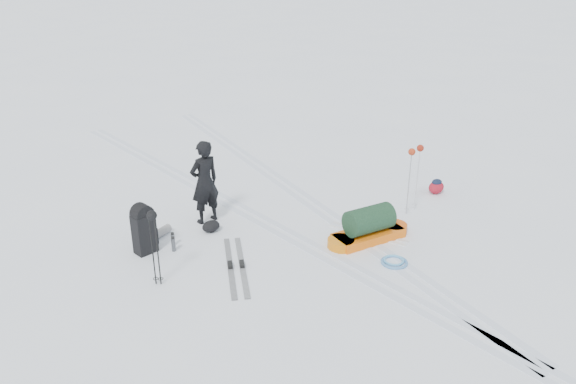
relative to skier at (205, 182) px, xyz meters
name	(u,v)px	position (x,y,z in m)	size (l,w,h in m)	color
ground	(293,237)	(0.96, -1.59, -0.84)	(200.00, 200.00, 0.00)	white
snow_hill_backdrop	(288,286)	(63.65, 82.43, -69.86)	(359.50, 192.00, 162.45)	white
ski_tracks	(291,213)	(1.57, -0.72, -0.84)	(3.38, 17.97, 0.01)	silver
skier	(205,182)	(0.00, 0.00, 0.00)	(0.62, 0.40, 1.69)	black
pulk_sled	(369,227)	(2.04, -2.50, -0.59)	(1.78, 0.73, 0.66)	orange
expedition_rucksack	(146,229)	(-1.43, -0.40, -0.41)	(0.92, 0.73, 0.94)	black
ski_poles_black	(153,225)	(-1.76, -1.55, 0.23)	(0.17, 0.16, 1.32)	black
ski_poles_silver	(415,158)	(3.61, -2.14, 0.34)	(0.45, 0.19, 1.42)	#B0B3B7
touring_skis_grey	(236,266)	(-0.47, -1.85, -0.83)	(1.20, 1.94, 0.07)	#919499
touring_skis_white	(368,233)	(2.20, -2.34, -0.83)	(0.80, 1.55, 0.06)	white
rope_coil	(394,261)	(1.80, -3.39, -0.82)	(0.52, 0.52, 0.06)	#4E86BE
small_daypack	(436,186)	(4.79, -1.83, -0.68)	(0.45, 0.39, 0.33)	maroon
thermos_pair	(173,242)	(-1.04, -0.62, -0.71)	(0.18, 0.29, 0.28)	#4E5155
stuff_sack	(211,226)	(-0.15, -0.44, -0.73)	(0.39, 0.31, 0.22)	black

